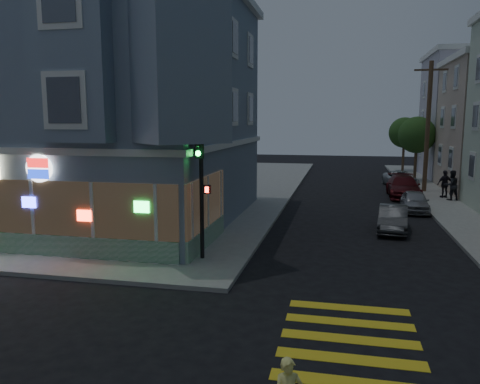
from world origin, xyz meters
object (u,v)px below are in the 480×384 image
(parked_car_c, at_px, (403,187))
(parked_car_b, at_px, (393,219))
(parked_car_a, at_px, (415,201))
(traffic_signal, at_px, (201,172))
(street_tree_near, at_px, (417,135))
(parked_car_d, at_px, (400,179))
(street_tree_far, at_px, (404,133))
(utility_pole, at_px, (428,125))
(pedestrian_b, at_px, (445,184))
(pedestrian_a, at_px, (452,185))

(parked_car_c, bearing_deg, parked_car_b, -98.64)
(parked_car_a, distance_m, traffic_signal, 15.00)
(street_tree_near, bearing_deg, parked_car_d, -115.98)
(parked_car_d, bearing_deg, street_tree_far, 75.84)
(street_tree_near, bearing_deg, utility_pole, -91.91)
(utility_pole, bearing_deg, parked_car_c, -126.64)
(parked_car_a, height_order, parked_car_b, same)
(utility_pole, height_order, pedestrian_b, utility_pole)
(pedestrian_b, xyz_separation_m, parked_car_d, (-2.10, 5.67, -0.42))
(pedestrian_a, height_order, parked_car_a, pedestrian_a)
(street_tree_near, relative_size, parked_car_b, 1.47)
(utility_pole, distance_m, pedestrian_a, 5.33)
(parked_car_a, relative_size, traffic_signal, 0.75)
(parked_car_b, bearing_deg, street_tree_near, 85.63)
(pedestrian_b, bearing_deg, parked_car_d, -91.77)
(parked_car_b, bearing_deg, traffic_signal, -131.39)
(pedestrian_b, relative_size, traffic_signal, 0.38)
(pedestrian_b, height_order, parked_car_c, pedestrian_b)
(street_tree_near, distance_m, parked_car_a, 14.01)
(pedestrian_a, xyz_separation_m, traffic_signal, (-11.64, -15.52, 2.20))
(street_tree_far, bearing_deg, street_tree_near, -90.00)
(utility_pole, distance_m, traffic_signal, 22.01)
(parked_car_c, height_order, parked_car_d, parked_car_c)
(street_tree_far, distance_m, traffic_signal, 34.94)
(utility_pole, distance_m, street_tree_far, 14.03)
(street_tree_far, height_order, parked_car_c, street_tree_far)
(street_tree_far, relative_size, parked_car_d, 1.19)
(pedestrian_a, relative_size, parked_car_a, 0.54)
(pedestrian_a, height_order, parked_car_d, pedestrian_a)
(street_tree_far, height_order, pedestrian_b, street_tree_far)
(utility_pole, bearing_deg, traffic_signal, -118.98)
(parked_car_a, bearing_deg, utility_pole, 79.60)
(traffic_signal, bearing_deg, parked_car_c, 38.49)
(pedestrian_a, bearing_deg, parked_car_b, 43.72)
(utility_pole, bearing_deg, pedestrian_b, -73.81)
(street_tree_far, distance_m, parked_car_a, 21.82)
(street_tree_near, distance_m, parked_car_c, 9.08)
(parked_car_a, xyz_separation_m, parked_car_b, (-1.70, -5.20, 0.00))
(parked_car_b, distance_m, parked_car_d, 15.74)
(pedestrian_a, relative_size, parked_car_b, 0.52)
(utility_pole, relative_size, pedestrian_a, 4.80)
(utility_pole, height_order, street_tree_near, utility_pole)
(pedestrian_b, distance_m, traffic_signal, 20.17)
(pedestrian_b, bearing_deg, parked_car_a, 40.07)
(pedestrian_b, distance_m, parked_car_d, 6.06)
(utility_pole, height_order, parked_car_b, utility_pole)
(street_tree_far, bearing_deg, traffic_signal, -108.08)
(pedestrian_b, relative_size, parked_car_c, 0.36)
(street_tree_far, relative_size, pedestrian_b, 2.97)
(parked_car_b, height_order, traffic_signal, traffic_signal)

